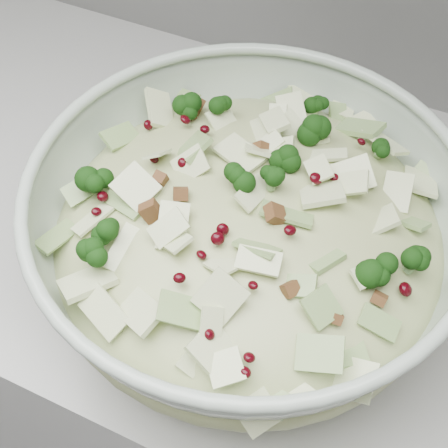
# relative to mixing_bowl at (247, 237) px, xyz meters

# --- Properties ---
(mixing_bowl) EXTENTS (0.42, 0.42, 0.17)m
(mixing_bowl) POSITION_rel_mixing_bowl_xyz_m (0.00, 0.00, 0.00)
(mixing_bowl) COLOR #A8B9A9
(mixing_bowl) RESTS_ON counter
(salad) EXTENTS (0.47, 0.47, 0.17)m
(salad) POSITION_rel_mixing_bowl_xyz_m (-0.00, 0.00, 0.03)
(salad) COLOR #BFC888
(salad) RESTS_ON mixing_bowl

